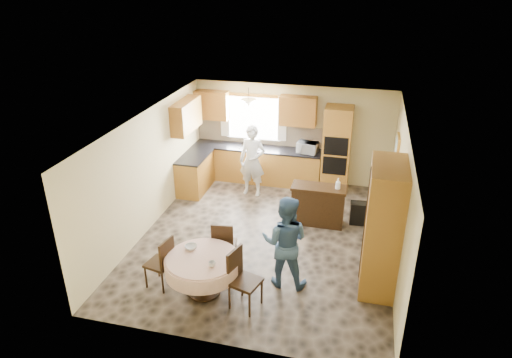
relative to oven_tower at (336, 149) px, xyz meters
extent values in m
cube|color=#6E5E4D|center=(-1.15, -2.69, -1.06)|extent=(5.00, 6.00, 0.01)
cube|color=white|center=(-1.15, -2.69, 1.44)|extent=(5.00, 6.00, 0.01)
cube|color=#CFBF84|center=(-1.15, 0.31, 0.19)|extent=(5.00, 0.02, 2.50)
cube|color=#CFBF84|center=(-1.15, -5.69, 0.19)|extent=(5.00, 0.02, 2.50)
cube|color=#CFBF84|center=(-3.65, -2.69, 0.19)|extent=(0.02, 6.00, 2.50)
cube|color=#CFBF84|center=(1.35, -2.69, 0.19)|extent=(0.02, 6.00, 2.50)
cube|color=white|center=(-2.15, 0.29, 0.54)|extent=(1.40, 0.03, 1.10)
cube|color=white|center=(-2.90, 0.24, 0.59)|extent=(0.22, 0.02, 1.15)
cube|color=white|center=(-1.40, 0.24, 0.59)|extent=(0.22, 0.02, 1.15)
cube|color=gold|center=(-2.00, 0.01, -0.62)|extent=(3.30, 0.60, 0.88)
cube|color=black|center=(-2.00, 0.01, -0.16)|extent=(3.30, 0.64, 0.04)
cube|color=gold|center=(-3.35, -0.89, -0.62)|extent=(0.60, 1.20, 0.88)
cube|color=black|center=(-3.35, -0.89, -0.16)|extent=(0.64, 1.20, 0.04)
cube|color=beige|center=(-2.00, 0.30, 0.12)|extent=(3.30, 0.02, 0.55)
cube|color=#A67629|center=(-3.20, 0.15, 0.85)|extent=(0.85, 0.33, 0.72)
cube|color=#A67629|center=(-1.00, 0.15, 0.85)|extent=(0.90, 0.33, 0.72)
cube|color=#A67629|center=(-3.48, -0.89, 0.85)|extent=(0.33, 1.20, 0.72)
cube|color=gold|center=(0.00, 0.00, 0.00)|extent=(0.66, 0.62, 2.12)
cube|color=black|center=(0.00, -0.31, 0.19)|extent=(0.56, 0.01, 0.45)
cube|color=black|center=(0.00, -0.31, -0.31)|extent=(0.56, 0.01, 0.45)
cone|color=beige|center=(-2.15, -0.19, 1.06)|extent=(0.36, 0.36, 0.18)
cube|color=#331F0D|center=(-0.20, -1.81, -0.65)|extent=(1.16, 0.48, 0.83)
cube|color=black|center=(0.66, -1.61, -0.81)|extent=(0.38, 0.29, 0.50)
cube|color=gold|center=(1.07, -3.64, 0.07)|extent=(0.59, 1.19, 2.26)
cylinder|color=#331F0D|center=(-1.79, -4.62, -0.73)|extent=(0.18, 0.18, 0.65)
cylinder|color=#331F0D|center=(-1.79, -4.62, -1.04)|extent=(0.55, 0.55, 0.04)
cylinder|color=beige|center=(-1.79, -4.62, -0.37)|extent=(1.20, 1.20, 0.05)
cylinder|color=beige|center=(-1.79, -4.62, -0.50)|extent=(1.26, 1.26, 0.26)
cube|color=#331F0D|center=(-2.60, -4.60, -0.62)|extent=(0.49, 0.49, 0.05)
cube|color=#331F0D|center=(-2.42, -4.64, -0.35)|extent=(0.12, 0.39, 0.49)
cylinder|color=#331F0D|center=(-2.78, -4.78, -0.85)|extent=(0.04, 0.04, 0.42)
cylinder|color=#331F0D|center=(-2.42, -4.78, -0.85)|extent=(0.04, 0.04, 0.42)
cylinder|color=#331F0D|center=(-2.78, -4.42, -0.85)|extent=(0.04, 0.04, 0.42)
cylinder|color=#331F0D|center=(-2.42, -4.42, -0.85)|extent=(0.04, 0.04, 0.42)
cube|color=#331F0D|center=(-1.69, -3.76, -0.62)|extent=(0.46, 0.46, 0.05)
cube|color=#331F0D|center=(-1.66, -3.94, -0.35)|extent=(0.40, 0.09, 0.49)
cylinder|color=#331F0D|center=(-1.87, -3.93, -0.85)|extent=(0.04, 0.04, 0.42)
cylinder|color=#331F0D|center=(-1.51, -3.93, -0.85)|extent=(0.04, 0.04, 0.42)
cylinder|color=#331F0D|center=(-1.87, -3.58, -0.85)|extent=(0.04, 0.04, 0.42)
cylinder|color=#331F0D|center=(-1.51, -3.58, -0.85)|extent=(0.04, 0.04, 0.42)
cube|color=#331F0D|center=(-1.01, -4.78, -0.58)|extent=(0.56, 0.56, 0.05)
cube|color=#331F0D|center=(-1.20, -4.72, -0.29)|extent=(0.16, 0.42, 0.53)
cylinder|color=#331F0D|center=(-1.20, -4.97, -0.83)|extent=(0.04, 0.04, 0.46)
cylinder|color=#331F0D|center=(-0.82, -4.97, -0.83)|extent=(0.04, 0.04, 0.46)
cylinder|color=#331F0D|center=(-1.20, -4.59, -0.83)|extent=(0.04, 0.04, 0.46)
cylinder|color=#331F0D|center=(-0.82, -4.59, -0.83)|extent=(0.04, 0.04, 0.46)
cube|color=gold|center=(1.32, -1.14, 0.62)|extent=(0.05, 0.55, 0.45)
cube|color=silver|center=(1.29, -1.14, 0.62)|extent=(0.01, 0.45, 0.36)
imported|color=silver|center=(-0.70, -0.04, 0.00)|extent=(0.54, 0.40, 0.27)
imported|color=silver|center=(-1.92, -0.75, -0.19)|extent=(0.67, 0.46, 1.74)
imported|color=#3C5C83|center=(-0.52, -4.03, -0.22)|extent=(0.83, 0.65, 1.69)
imported|color=#B2B2B2|center=(-0.49, -1.81, -0.21)|extent=(0.28, 0.28, 0.05)
imported|color=silver|center=(0.19, -1.81, -0.09)|extent=(0.13, 0.13, 0.29)
imported|color=#B2B2B2|center=(-1.55, -4.82, -0.30)|extent=(0.15, 0.15, 0.09)
imported|color=#B2B2B2|center=(-2.07, -4.43, -0.31)|extent=(0.26, 0.26, 0.06)
camera|label=1|loc=(0.58, -10.51, 4.01)|focal=32.00mm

